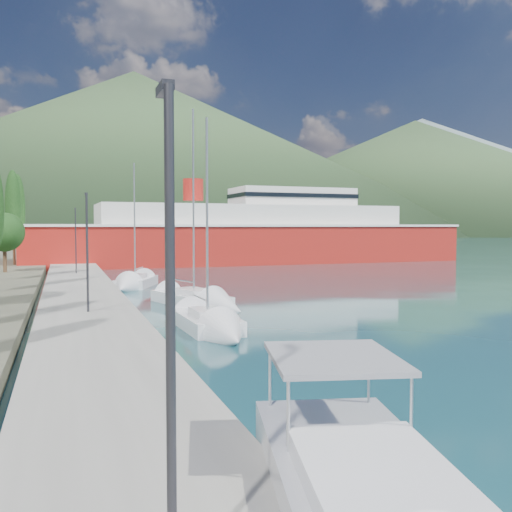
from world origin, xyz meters
name	(u,v)px	position (x,y,z in m)	size (l,w,h in m)	color
ground	(109,248)	(0.00, 120.00, 0.00)	(1400.00, 1400.00, 0.00)	#17434C
quay	(81,293)	(-9.00, 26.00, 0.40)	(5.00, 88.00, 0.80)	gray
hills_far	(200,162)	(138.59, 618.73, 77.39)	(1480.00, 900.00, 180.00)	slate
hills_near	(223,163)	(98.04, 372.50, 49.18)	(1010.00, 520.00, 115.00)	#344F2C
lamp_posts	(87,247)	(-9.00, 14.77, 4.08)	(0.15, 49.18, 6.06)	#2D2D33
sailboat_near	(217,329)	(-3.35, 9.91, 0.31)	(2.67, 8.01, 11.39)	silver
sailboat_mid	(209,304)	(-1.63, 18.39, 0.33)	(5.06, 9.77, 13.60)	silver
sailboat_far	(130,285)	(-4.95, 31.51, 0.32)	(5.19, 8.15, 11.44)	silver
ferry	(253,237)	(15.38, 60.31, 3.70)	(61.59, 14.90, 12.16)	#A71D16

